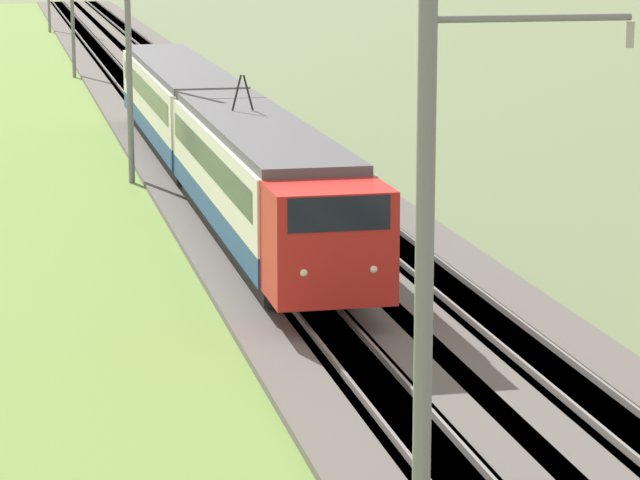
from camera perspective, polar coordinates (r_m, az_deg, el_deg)
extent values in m
cube|color=#605B56|center=(58.51, -4.83, 2.73)|extent=(240.00, 4.40, 0.30)
cube|color=#605B56|center=(59.11, -1.13, 2.86)|extent=(240.00, 4.40, 0.30)
cube|color=#4C4238|center=(58.51, -4.83, 2.73)|extent=(240.00, 1.57, 0.30)
cube|color=gray|center=(58.41, -5.36, 2.92)|extent=(240.00, 0.07, 0.15)
cube|color=gray|center=(58.54, -4.32, 2.96)|extent=(240.00, 0.07, 0.15)
cube|color=#4C4238|center=(59.11, -1.13, 2.86)|extent=(240.00, 1.57, 0.30)
cube|color=gray|center=(58.98, -1.64, 3.06)|extent=(240.00, 0.07, 0.15)
cube|color=gray|center=(59.18, -0.63, 3.09)|extent=(240.00, 0.07, 0.15)
cube|color=olive|center=(58.08, -10.92, 2.39)|extent=(240.00, 9.58, 0.12)
cube|color=red|center=(34.52, 0.31, -0.09)|extent=(2.22, 2.78, 2.60)
cube|color=black|center=(34.03, 0.43, 1.23)|extent=(1.60, 2.32, 0.78)
sphere|color=#F2EAC6|center=(33.44, -0.63, -1.23)|extent=(0.20, 0.20, 0.20)
sphere|color=#F2EAC6|center=(33.78, 2.02, -1.10)|extent=(0.20, 0.20, 0.20)
cube|color=navy|center=(43.85, -2.37, 1.26)|extent=(16.80, 2.89, 0.73)
cube|color=silver|center=(43.63, -2.38, 2.93)|extent=(16.80, 2.89, 1.87)
cube|color=black|center=(43.61, -2.38, 3.13)|extent=(15.46, 2.91, 0.79)
cube|color=#515156|center=(43.47, -2.39, 4.32)|extent=(16.80, 2.66, 0.25)
cube|color=black|center=(43.98, -2.36, 0.44)|extent=(15.96, 2.46, 0.55)
cylinder|color=black|center=(37.50, -1.44, -1.34)|extent=(0.86, 0.12, 0.86)
cylinder|color=black|center=(37.71, 0.15, -1.26)|extent=(0.86, 0.12, 0.86)
cube|color=navy|center=(61.95, -5.29, 4.37)|extent=(19.02, 2.89, 0.73)
cube|color=silver|center=(61.79, -5.32, 5.56)|extent=(19.02, 2.89, 1.87)
cube|color=black|center=(61.78, -5.32, 5.70)|extent=(17.50, 2.91, 0.79)
cube|color=#515156|center=(61.68, -5.34, 6.54)|extent=(19.02, 2.66, 0.25)
cube|color=black|center=(62.04, -5.28, 3.78)|extent=(18.07, 2.46, 0.55)
cylinder|color=black|center=(45.83, -3.15, 5.55)|extent=(0.06, 0.33, 1.08)
cylinder|color=black|center=(45.89, -2.72, 5.57)|extent=(0.06, 0.33, 1.08)
cube|color=black|center=(37.81, -0.64, -2.59)|extent=(0.10, 0.10, 0.00)
cylinder|color=slate|center=(17.61, 3.90, -4.05)|extent=(0.22, 0.22, 9.33)
cylinder|color=slate|center=(17.33, 7.94, 8.27)|extent=(0.08, 2.40, 0.08)
cylinder|color=#B2ADA8|center=(17.79, 11.59, 7.59)|extent=(0.10, 0.10, 0.30)
cylinder|color=slate|center=(54.97, -7.21, 6.92)|extent=(0.22, 0.22, 9.51)
cylinder|color=slate|center=(93.11, -9.32, 8.92)|extent=(0.22, 0.22, 9.58)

